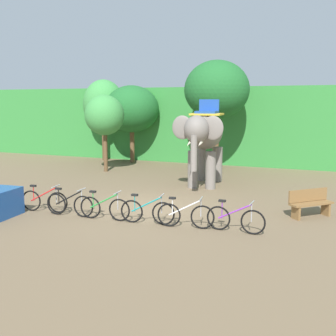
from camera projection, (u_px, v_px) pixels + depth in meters
ground_plane at (147, 208)px, 14.10m from camera, size 80.00×80.00×0.00m
foliage_hedge at (234, 124)px, 26.18m from camera, size 36.00×6.00×4.54m
tree_center_right at (104, 105)px, 25.34m from camera, size 2.56×2.56×5.05m
tree_center_left at (132, 109)px, 24.40m from camera, size 3.29×3.29×4.65m
tree_far_right at (105, 115)px, 21.17m from camera, size 2.07×2.07×4.04m
tree_right at (217, 90)px, 21.16m from camera, size 3.40×3.40×5.82m
elephant at (205, 136)px, 17.61m from camera, size 2.09×4.21×3.78m
bike_red at (44, 201)px, 13.61m from camera, size 1.70×0.52×0.92m
bike_black at (70, 204)px, 13.13m from camera, size 1.71×0.52×0.92m
bike_green at (105, 208)px, 12.70m from camera, size 1.71×0.52×0.92m
bike_teal at (147, 211)px, 12.28m from camera, size 1.70×0.52×0.92m
bike_white at (185, 215)px, 11.88m from camera, size 1.70×0.52×0.92m
bike_purple at (235, 219)px, 11.47m from camera, size 1.71×0.52×0.92m
wooden_bench at (310, 202)px, 13.01m from camera, size 1.37×1.33×0.89m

